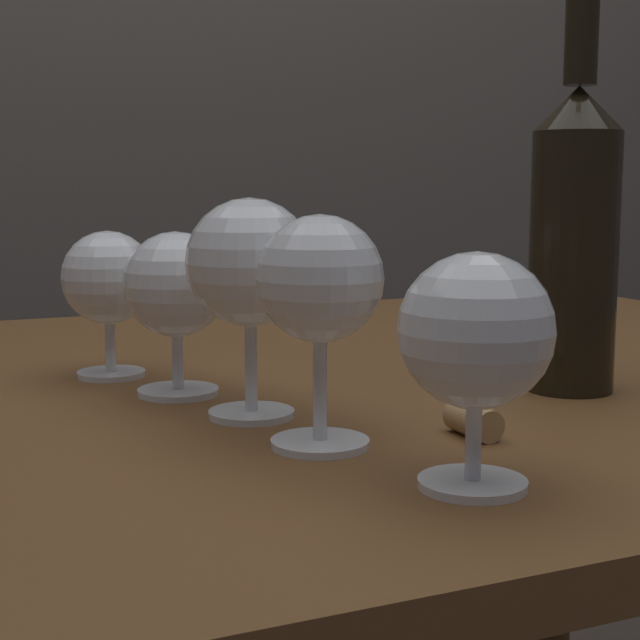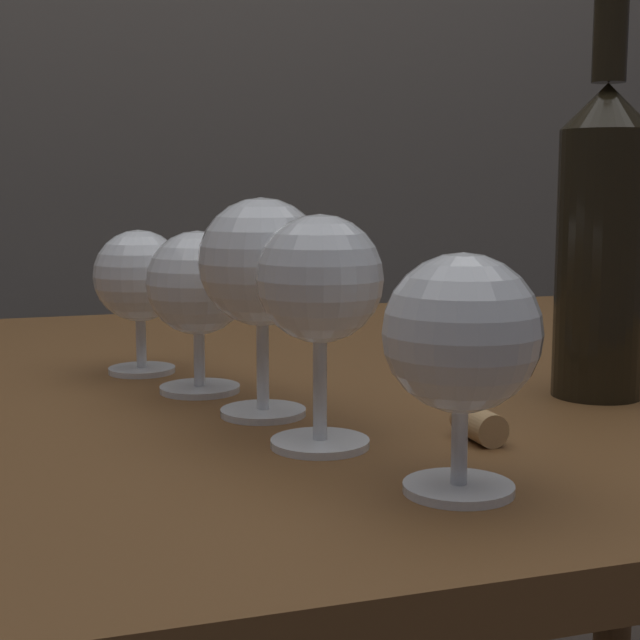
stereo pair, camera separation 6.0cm
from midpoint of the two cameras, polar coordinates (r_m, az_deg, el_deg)
dining_table at (r=0.88m, az=3.19°, el=-8.96°), size 1.27×0.90×0.74m
wine_glass_rose at (r=0.52m, az=11.66°, el=-1.08°), size 0.09×0.09×0.13m
wine_glass_chardonnay at (r=0.60m, az=2.88°, el=2.14°), size 0.08×0.08×0.15m
wine_glass_merlot at (r=0.68m, az=-0.92°, el=3.21°), size 0.09×0.09×0.16m
wine_glass_pinot at (r=0.77m, az=-4.99°, el=1.94°), size 0.08×0.08×0.13m
wine_glass_port at (r=0.85m, az=-8.63°, el=2.40°), size 0.08×0.08×0.13m
wine_bottle at (r=0.79m, az=18.47°, el=4.93°), size 0.07×0.07×0.33m
cork at (r=0.65m, az=12.03°, el=-6.08°), size 0.02×0.04×0.02m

